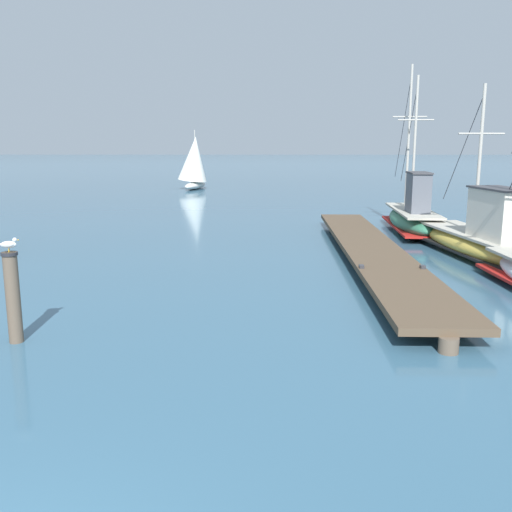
{
  "coord_description": "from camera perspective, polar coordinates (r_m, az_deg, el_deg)",
  "views": [
    {
      "loc": [
        2.58,
        -3.41,
        3.65
      ],
      "look_at": [
        2.37,
        7.98,
        1.4
      ],
      "focal_mm": 39.76,
      "sensor_mm": 36.0,
      "label": 1
    }
  ],
  "objects": [
    {
      "name": "fishing_boat_0",
      "position": [
        24.62,
        15.5,
        3.89
      ],
      "size": [
        2.03,
        8.18,
        7.02
      ],
      "color": "#337556",
      "rests_on": "ground"
    },
    {
      "name": "distant_sailboat",
      "position": [
        47.34,
        -6.25,
        9.35
      ],
      "size": [
        3.08,
        4.87,
        4.79
      ],
      "color": "silver",
      "rests_on": "ground"
    },
    {
      "name": "mooring_piling",
      "position": [
        11.42,
        -23.27,
        -3.7
      ],
      "size": [
        0.3,
        0.3,
        1.72
      ],
      "color": "brown",
      "rests_on": "ground"
    },
    {
      "name": "perched_seagull",
      "position": [
        11.23,
        -23.68,
        1.1
      ],
      "size": [
        0.38,
        0.18,
        0.27
      ],
      "color": "gold",
      "rests_on": "mooring_piling"
    },
    {
      "name": "floating_dock",
      "position": [
        18.52,
        11.46,
        0.73
      ],
      "size": [
        2.0,
        16.93,
        0.53
      ],
      "color": "brown",
      "rests_on": "ground"
    },
    {
      "name": "fishing_boat_3",
      "position": [
        19.63,
        21.88,
        1.67
      ],
      "size": [
        2.65,
        7.51,
        5.54
      ],
      "color": "gold",
      "rests_on": "ground"
    }
  ]
}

